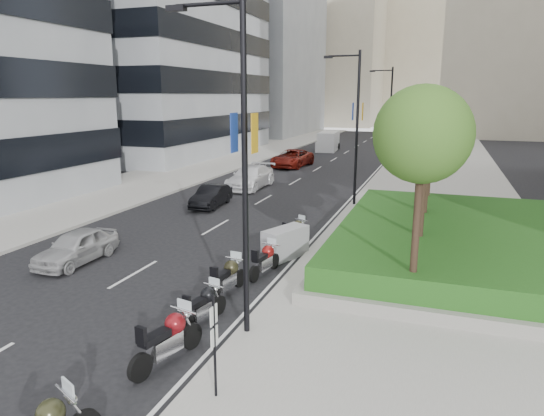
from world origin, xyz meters
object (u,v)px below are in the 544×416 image
at_px(motorcycle_5, 285,243).
at_px(car_c, 250,177).
at_px(lamp_post_0, 239,154).
at_px(car_d, 292,158).
at_px(lamp_post_2, 389,111).
at_px(car_a, 76,247).
at_px(lamp_post_1, 355,121).
at_px(car_b, 211,196).
at_px(delivery_van, 328,142).
at_px(motorcycle_3, 227,278).
at_px(parking_sign, 214,341).
at_px(motorcycle_6, 295,231).
at_px(motorcycle_1, 168,339).
at_px(motorcycle_2, 204,306).
at_px(motorcycle_4, 265,260).

height_order(motorcycle_5, car_c, car_c).
height_order(lamp_post_0, car_c, lamp_post_0).
bearing_deg(lamp_post_0, car_d, 104.56).
height_order(lamp_post_2, car_a, lamp_post_2).
bearing_deg(motorcycle_5, lamp_post_1, 18.00).
relative_size(car_a, car_b, 0.99).
height_order(car_c, delivery_van, delivery_van).
relative_size(motorcycle_5, car_c, 0.41).
bearing_deg(motorcycle_3, parking_sign, -150.81).
bearing_deg(car_a, lamp_post_1, 57.99).
bearing_deg(parking_sign, motorcycle_6, 98.44).
bearing_deg(lamp_post_1, motorcycle_3, -95.93).
bearing_deg(car_c, car_b, -89.30).
bearing_deg(motorcycle_1, car_d, 24.83).
distance_m(car_b, car_d, 17.41).
height_order(parking_sign, car_b, parking_sign).
xyz_separation_m(lamp_post_2, motorcycle_2, (-1.30, -34.75, -4.50)).
xyz_separation_m(lamp_post_0, motorcycle_2, (-1.30, 0.25, -4.50)).
bearing_deg(lamp_post_1, car_a, -122.04).
bearing_deg(motorcycle_1, motorcycle_3, 17.87).
relative_size(lamp_post_1, parking_sign, 3.60).
distance_m(motorcycle_1, motorcycle_2, 2.21).
xyz_separation_m(motorcycle_2, car_c, (-6.61, 20.18, 0.23)).
height_order(lamp_post_1, lamp_post_2, same).
xyz_separation_m(parking_sign, motorcycle_6, (-1.74, 11.74, -0.91)).
distance_m(motorcycle_1, motorcycle_6, 10.70).
bearing_deg(motorcycle_2, lamp_post_1, 6.90).
height_order(motorcycle_6, car_d, car_d).
height_order(lamp_post_2, car_d, lamp_post_2).
relative_size(car_c, delivery_van, 1.00).
bearing_deg(motorcycle_3, delivery_van, 15.82).
bearing_deg(motorcycle_3, car_b, 35.87).
bearing_deg(lamp_post_0, delivery_van, 99.97).
height_order(motorcycle_1, motorcycle_4, motorcycle_1).
height_order(lamp_post_0, motorcycle_3, lamp_post_0).
relative_size(car_a, car_c, 0.71).
bearing_deg(motorcycle_6, parking_sign, -149.67).
distance_m(motorcycle_3, motorcycle_4, 2.23).
xyz_separation_m(car_a, car_b, (0.62, 10.76, -0.02)).
height_order(lamp_post_2, delivery_van, lamp_post_2).
bearing_deg(motorcycle_6, car_d, 39.22).
bearing_deg(lamp_post_0, motorcycle_4, 102.11).
bearing_deg(car_b, motorcycle_3, -65.72).
relative_size(motorcycle_4, motorcycle_5, 0.97).
bearing_deg(lamp_post_0, motorcycle_3, 122.34).
height_order(motorcycle_5, car_d, car_d).
bearing_deg(motorcycle_4, delivery_van, 18.24).
bearing_deg(motorcycle_1, delivery_van, 21.16).
xyz_separation_m(lamp_post_0, car_a, (-8.53, 3.36, -4.41)).
distance_m(car_a, delivery_van, 42.36).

